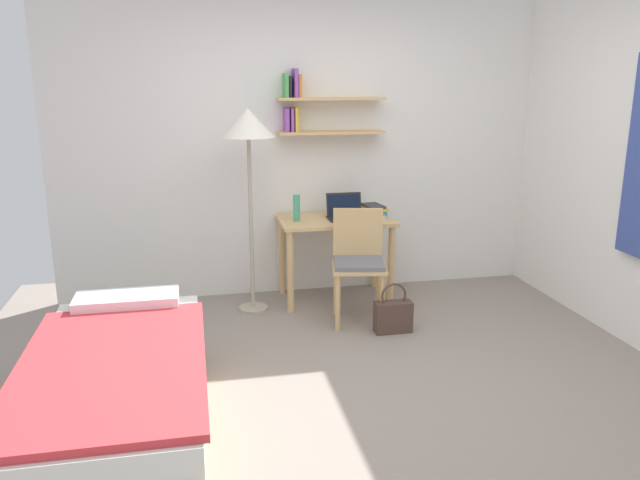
{
  "coord_description": "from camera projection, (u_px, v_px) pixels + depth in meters",
  "views": [
    {
      "loc": [
        -1.02,
        -3.3,
        1.86
      ],
      "look_at": [
        -0.24,
        0.51,
        0.85
      ],
      "focal_mm": 34.93,
      "sensor_mm": 36.0,
      "label": 1
    }
  ],
  "objects": [
    {
      "name": "book_stack",
      "position": [
        373.0,
        211.0,
        5.32
      ],
      "size": [
        0.21,
        0.25,
        0.1
      ],
      "color": "silver",
      "rests_on": "desk"
    },
    {
      "name": "laptop",
      "position": [
        345.0,
        212.0,
        5.25
      ],
      "size": [
        0.31,
        0.22,
        0.21
      ],
      "color": "black",
      "rests_on": "desk"
    },
    {
      "name": "water_bottle",
      "position": [
        297.0,
        208.0,
        5.14
      ],
      "size": [
        0.06,
        0.06,
        0.22
      ],
      "primitive_type": "cylinder",
      "color": "#42A87F",
      "rests_on": "desk"
    },
    {
      "name": "wall_back",
      "position": [
        312.0,
        145.0,
        5.38
      ],
      "size": [
        4.4,
        0.27,
        2.6
      ],
      "color": "white",
      "rests_on": "ground_plane"
    },
    {
      "name": "bed",
      "position": [
        118.0,
        393.0,
        3.31
      ],
      "size": [
        0.93,
        1.89,
        0.54
      ],
      "color": "tan",
      "rests_on": "ground_plane"
    },
    {
      "name": "handbag",
      "position": [
        393.0,
        315.0,
        4.68
      ],
      "size": [
        0.28,
        0.12,
        0.39
      ],
      "color": "#4C382D",
      "rests_on": "ground_plane"
    },
    {
      "name": "desk",
      "position": [
        335.0,
        234.0,
        5.29
      ],
      "size": [
        0.95,
        0.57,
        0.72
      ],
      "color": "tan",
      "rests_on": "ground_plane"
    },
    {
      "name": "ground_plane",
      "position": [
        375.0,
        393.0,
        3.79
      ],
      "size": [
        5.28,
        5.28,
        0.0
      ],
      "primitive_type": "plane",
      "color": "gray"
    },
    {
      "name": "desk_chair",
      "position": [
        359.0,
        260.0,
        4.84
      ],
      "size": [
        0.48,
        0.47,
        0.88
      ],
      "color": "tan",
      "rests_on": "ground_plane"
    },
    {
      "name": "standing_lamp",
      "position": [
        248.0,
        133.0,
        4.81
      ],
      "size": [
        0.42,
        0.42,
        1.64
      ],
      "color": "#B2A893",
      "rests_on": "ground_plane"
    }
  ]
}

